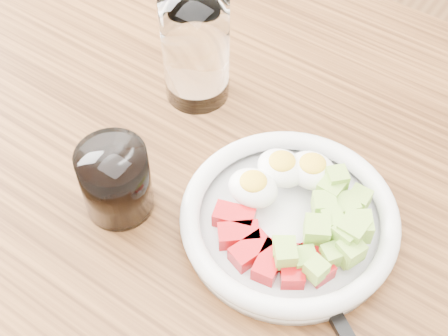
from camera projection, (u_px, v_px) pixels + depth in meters
The scene contains 4 objects.
dining_table at pixel (226, 237), 0.82m from camera, with size 1.50×0.90×0.77m.
bowl at pixel (291, 217), 0.69m from camera, with size 0.25×0.25×0.06m.
water_glass at pixel (196, 48), 0.79m from camera, with size 0.09×0.09×0.15m, color white.
coffee_glass at pixel (116, 181), 0.70m from camera, with size 0.08×0.08×0.09m.
Camera 1 is at (0.24, -0.36, 1.37)m, focal length 50.00 mm.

